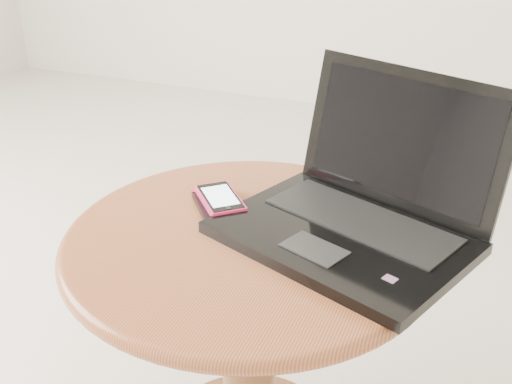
% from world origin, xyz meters
% --- Properties ---
extents(table, '(0.57, 0.57, 0.45)m').
position_xyz_m(table, '(0.06, 0.10, 0.35)').
color(table, '#553117').
rests_on(table, ground).
extents(laptop, '(0.43, 0.40, 0.23)m').
position_xyz_m(laptop, '(0.21, 0.17, 0.49)').
color(laptop, black).
rests_on(laptop, table).
extents(phone_black, '(0.13, 0.14, 0.01)m').
position_xyz_m(phone_black, '(-0.01, 0.16, 0.46)').
color(phone_black, black).
rests_on(phone_black, table).
extents(phone_pink, '(0.11, 0.12, 0.01)m').
position_xyz_m(phone_pink, '(-0.01, 0.16, 0.47)').
color(phone_pink, '#E22C5D').
rests_on(phone_pink, phone_black).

